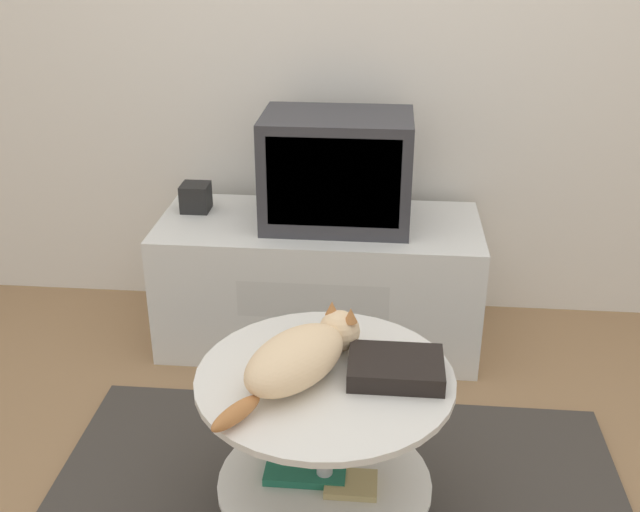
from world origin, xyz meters
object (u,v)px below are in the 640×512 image
speaker (196,197)px  dvd_box (396,368)px  cat (301,356)px  tv (337,170)px

speaker → dvd_box: speaker is taller
cat → dvd_box: bearing=-51.6°
tv → speaker: size_ratio=5.04×
speaker → dvd_box: 1.32m
dvd_box → cat: 0.24m
tv → cat: (-0.01, -1.02, -0.15)m
tv → dvd_box: (0.22, -1.00, -0.19)m
tv → cat: bearing=-90.8°
dvd_box → speaker: bearing=125.9°
speaker → cat: 1.22m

